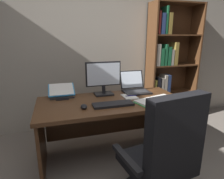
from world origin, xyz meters
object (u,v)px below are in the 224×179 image
Objects in this scene: computer_mouse at (84,106)px; notepad at (130,97)px; bookshelf at (167,67)px; keyboard at (113,104)px; reading_stand_with_book at (62,91)px; office_chair at (162,163)px; desk at (110,114)px; laptop at (135,88)px; monitor at (103,79)px; open_binder at (159,101)px; pen at (131,96)px.

notepad is at bearing 20.81° from computer_mouse.
keyboard is (-1.22, -0.96, -0.18)m from bookshelf.
office_chair is at bearing -57.64° from reading_stand_with_book.
laptop reaches higher than desk.
monitor is at bearing -8.42° from reading_stand_with_book.
laptop is 1.14× the size of reading_stand_with_book.
reading_stand_with_book is at bearing -164.04° from bookshelf.
notepad is (0.76, -0.25, -0.06)m from reading_stand_with_book.
laptop reaches higher than open_binder.
monitor is 0.44m from keyboard.
monitor is (-0.03, 0.17, 0.39)m from desk.
office_chair reaches higher than computer_mouse.
reading_stand_with_book is at bearing 136.75° from open_binder.
office_chair is 0.74m from keyboard.
monitor reaches higher than notepad.
monitor reaches higher than computer_mouse.
bookshelf is 13.60× the size of pen.
desk is 0.30m from keyboard.
laptop is 0.91m from reading_stand_with_book.
reading_stand_with_book reaches higher than computer_mouse.
office_chair is at bearing -95.02° from pen.
open_binder is (0.08, -0.46, -0.04)m from laptop.
monitor is 0.38m from notepad.
laptop reaches higher than reading_stand_with_book.
keyboard is at bearing 0.00° from computer_mouse.
bookshelf is at bearing 38.94° from open_binder.
pen is at bearing 112.84° from open_binder.
keyboard is at bearing -90.00° from monitor.
laptop is 0.81× the size of keyboard.
computer_mouse is (-0.33, -0.22, 0.21)m from desk.
office_chair is at bearing -78.44° from monitor.
notepad is at bearing -141.99° from bookshelf.
office_chair is at bearing -77.98° from desk.
desk is at bearing -25.41° from reading_stand_with_book.
notepad is (0.24, -0.01, 0.20)m from desk.
computer_mouse is (-0.30, -0.40, -0.18)m from monitor.
laptop is at bearing -3.86° from reading_stand_with_book.
computer_mouse is 0.74× the size of pen.
laptop is at bearing 44.42° from keyboard.
keyboard is 1.41× the size of reading_stand_with_book.
bookshelf is 1.25m from open_binder.
office_chair is 4.91× the size of notepad.
reading_stand_with_book is at bearing 136.35° from keyboard.
reading_stand_with_book is (-1.71, -0.49, -0.13)m from bookshelf.
reading_stand_with_book reaches higher than open_binder.
laptop is 0.47m from open_binder.
monitor reaches higher than pen.
bookshelf is (1.19, 0.74, 0.39)m from desk.
reading_stand_with_book reaches higher than notepad.
keyboard is at bearing -143.13° from pen.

